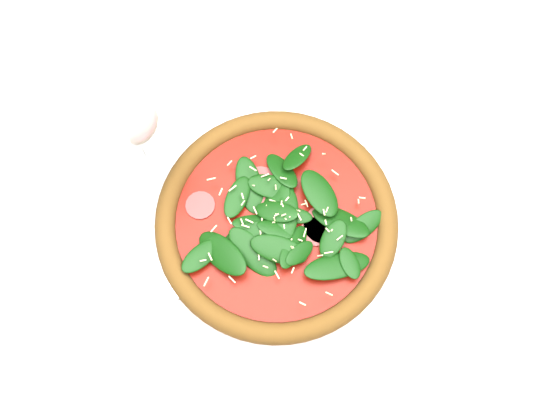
{
  "coord_description": "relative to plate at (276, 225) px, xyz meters",
  "views": [
    {
      "loc": [
        -0.06,
        -0.2,
        1.47
      ],
      "look_at": [
        -0.05,
        0.04,
        0.77
      ],
      "focal_mm": 40.0,
      "sensor_mm": 36.0,
      "label": 1
    }
  ],
  "objects": [
    {
      "name": "ground",
      "position": [
        0.05,
        -0.02,
        -0.76
      ],
      "size": [
        6.0,
        6.0,
        0.0
      ],
      "primitive_type": "plane",
      "color": "brown",
      "rests_on": "ground"
    },
    {
      "name": "dining_table",
      "position": [
        0.05,
        -0.02,
        -0.11
      ],
      "size": [
        1.21,
        0.81,
        0.75
      ],
      "color": "white",
      "rests_on": "ground"
    },
    {
      "name": "plate",
      "position": [
        0.0,
        0.0,
        0.0
      ],
      "size": [
        0.34,
        0.34,
        0.01
      ],
      "color": "white",
      "rests_on": "dining_table"
    },
    {
      "name": "pizza",
      "position": [
        -0.0,
        0.0,
        0.02
      ],
      "size": [
        0.38,
        0.38,
        0.04
      ],
      "rotation": [
        0.0,
        0.0,
        -0.35
      ],
      "color": "brown",
      "rests_on": "plate"
    },
    {
      "name": "wine_glass",
      "position": [
        -0.16,
        0.1,
        0.13
      ],
      "size": [
        0.08,
        0.08,
        0.19
      ],
      "color": "silver",
      "rests_on": "dining_table"
    },
    {
      "name": "napkin",
      "position": [
        -0.14,
        -0.12,
        -0.0
      ],
      "size": [
        0.18,
        0.11,
        0.01
      ],
      "primitive_type": "cube",
      "rotation": [
        0.0,
        0.0,
        -0.19
      ],
      "color": "white",
      "rests_on": "dining_table"
    },
    {
      "name": "fork",
      "position": [
        -0.13,
        -0.09,
        0.01
      ],
      "size": [
        0.08,
        0.17,
        0.0
      ],
      "rotation": [
        0.0,
        0.0,
        -0.32
      ],
      "color": "silver",
      "rests_on": "napkin"
    }
  ]
}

